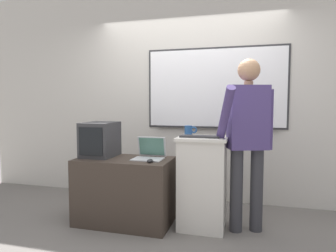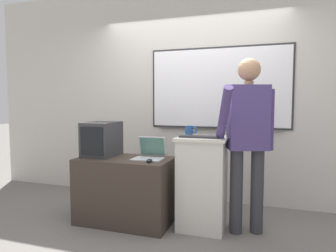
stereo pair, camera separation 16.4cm
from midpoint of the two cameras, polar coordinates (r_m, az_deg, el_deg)
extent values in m
plane|color=slate|center=(3.18, -2.57, -20.43)|extent=(30.00, 30.00, 0.00)
cube|color=beige|center=(4.17, 2.95, 6.38)|extent=(6.40, 0.12, 2.96)
cube|color=#2D2D30|center=(4.05, 7.85, 7.17)|extent=(1.85, 0.02, 1.07)
cube|color=white|center=(4.04, 7.84, 7.17)|extent=(1.80, 0.02, 1.02)
cube|color=#2D2D30|center=(4.04, 7.73, -0.27)|extent=(1.62, 0.04, 0.02)
cube|color=beige|center=(3.26, 5.13, -10.95)|extent=(0.48, 0.43, 0.95)
cube|color=beige|center=(3.16, 5.19, -2.35)|extent=(0.52, 0.46, 0.03)
cube|color=#382D26|center=(3.44, -9.64, -12.08)|extent=(1.04, 0.57, 0.73)
cylinder|color=#333338|center=(3.23, 11.45, -11.93)|extent=(0.13, 0.13, 0.87)
cylinder|color=#333338|center=(3.29, 15.13, -11.69)|extent=(0.13, 0.13, 0.87)
cube|color=#473870|center=(3.13, 13.55, 1.61)|extent=(0.44, 0.33, 0.65)
cylinder|color=tan|center=(3.14, 13.66, 7.91)|extent=(0.09, 0.09, 0.04)
sphere|color=tan|center=(3.15, 13.71, 10.33)|extent=(0.23, 0.23, 0.23)
cylinder|color=#473870|center=(2.89, 9.28, 2.28)|extent=(0.22, 0.45, 0.54)
cylinder|color=#473870|center=(3.21, 17.30, 1.17)|extent=(0.08, 0.08, 0.62)
cube|color=#B7BABF|center=(3.26, -5.35, -6.30)|extent=(0.33, 0.24, 0.01)
cube|color=#B7BABF|center=(3.38, -4.49, -3.93)|extent=(0.32, 0.07, 0.23)
cube|color=#4C7A6B|center=(3.37, -4.54, -3.91)|extent=(0.29, 0.05, 0.20)
cube|color=#2D2D30|center=(3.11, 4.61, -2.00)|extent=(0.41, 0.14, 0.02)
ellipsoid|color=black|center=(3.10, -4.96, -6.65)|extent=(0.06, 0.10, 0.03)
cube|color=#333335|center=(3.52, -14.11, -2.48)|extent=(0.34, 0.42, 0.39)
cube|color=black|center=(3.34, -15.89, -2.89)|extent=(0.28, 0.01, 0.31)
cylinder|color=#234C84|center=(3.35, 2.49, -0.81)|extent=(0.09, 0.09, 0.10)
torus|color=#234C84|center=(3.33, 3.53, -0.75)|extent=(0.08, 0.02, 0.08)
camera|label=1|loc=(0.08, -91.46, -0.11)|focal=32.00mm
camera|label=2|loc=(0.08, 88.54, 0.11)|focal=32.00mm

